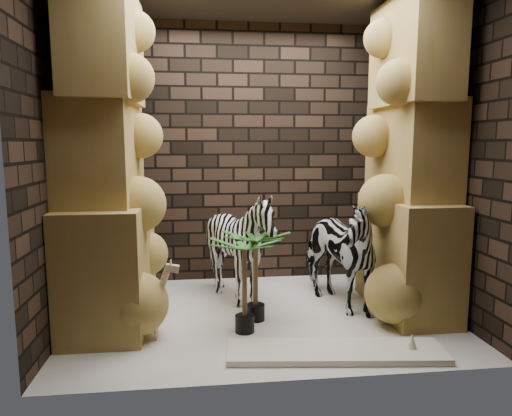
{
  "coord_description": "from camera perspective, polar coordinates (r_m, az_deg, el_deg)",
  "views": [
    {
      "loc": [
        -0.57,
        -4.21,
        1.63
      ],
      "look_at": [
        -0.05,
        0.15,
        1.02
      ],
      "focal_mm": 32.5,
      "sensor_mm": 36.0,
      "label": 1
    }
  ],
  "objects": [
    {
      "name": "wall_front",
      "position": [
        3.02,
        4.03,
        5.44
      ],
      "size": [
        3.5,
        0.0,
        3.5
      ],
      "primitive_type": "plane",
      "rotation": [
        -1.57,
        0.0,
        0.0
      ],
      "color": "black",
      "rests_on": "ground"
    },
    {
      "name": "zebra_right",
      "position": [
        4.66,
        9.5,
        -4.23
      ],
      "size": [
        0.91,
        1.24,
        1.31
      ],
      "primitive_type": "imported",
      "rotation": [
        0.0,
        0.0,
        0.32
      ],
      "color": "white",
      "rests_on": "floor"
    },
    {
      "name": "rock_pillar_left",
      "position": [
        4.3,
        -18.09,
        5.83
      ],
      "size": [
        0.68,
        1.3,
        3.0
      ],
      "primitive_type": null,
      "color": "tan",
      "rests_on": "floor"
    },
    {
      "name": "surfboard",
      "position": [
        3.82,
        9.8,
        -17.02
      ],
      "size": [
        1.72,
        0.59,
        0.05
      ],
      "primitive_type": "cube",
      "rotation": [
        0.0,
        0.0,
        -0.11
      ],
      "color": "white",
      "rests_on": "floor"
    },
    {
      "name": "zebra_left",
      "position": [
        4.73,
        -1.99,
        -5.48
      ],
      "size": [
        1.28,
        1.42,
        1.06
      ],
      "primitive_type": "imported",
      "rotation": [
        0.0,
        0.0,
        -0.34
      ],
      "color": "white",
      "rests_on": "floor"
    },
    {
      "name": "floor",
      "position": [
        4.55,
        0.81,
        -13.02
      ],
      "size": [
        3.5,
        3.5,
        0.0
      ],
      "primitive_type": "plane",
      "color": "white",
      "rests_on": "ground"
    },
    {
      "name": "giraffe_toy",
      "position": [
        4.03,
        -13.59,
        -10.85
      ],
      "size": [
        0.36,
        0.14,
        0.7
      ],
      "primitive_type": null,
      "rotation": [
        0.0,
        0.0,
        -0.05
      ],
      "color": "beige",
      "rests_on": "floor"
    },
    {
      "name": "palm_front",
      "position": [
        4.3,
        -0.05,
        -8.32
      ],
      "size": [
        0.36,
        0.36,
        0.85
      ],
      "primitive_type": null,
      "color": "#2C6624",
      "rests_on": "floor"
    },
    {
      "name": "wall_back",
      "position": [
        5.49,
        -0.9,
        6.61
      ],
      "size": [
        3.5,
        0.0,
        3.5
      ],
      "primitive_type": "plane",
      "rotation": [
        1.57,
        0.0,
        0.0
      ],
      "color": "black",
      "rests_on": "ground"
    },
    {
      "name": "palm_back",
      "position": [
        4.04,
        -1.41,
        -9.48
      ],
      "size": [
        0.36,
        0.36,
        0.84
      ],
      "primitive_type": null,
      "color": "#2C6624",
      "rests_on": "floor"
    },
    {
      "name": "wall_left",
      "position": [
        4.38,
        -22.61,
        5.64
      ],
      "size": [
        0.0,
        3.0,
        3.0
      ],
      "primitive_type": "plane",
      "rotation": [
        1.57,
        0.0,
        1.57
      ],
      "color": "black",
      "rests_on": "ground"
    },
    {
      "name": "wall_right",
      "position": [
        4.81,
        22.1,
        5.83
      ],
      "size": [
        0.0,
        3.0,
        3.0
      ],
      "primitive_type": "plane",
      "rotation": [
        1.57,
        0.0,
        -1.57
      ],
      "color": "black",
      "rests_on": "ground"
    },
    {
      "name": "rock_pillar_right",
      "position": [
        4.66,
        18.53,
        5.95
      ],
      "size": [
        0.58,
        1.25,
        3.0
      ],
      "primitive_type": null,
      "color": "tan",
      "rests_on": "floor"
    }
  ]
}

